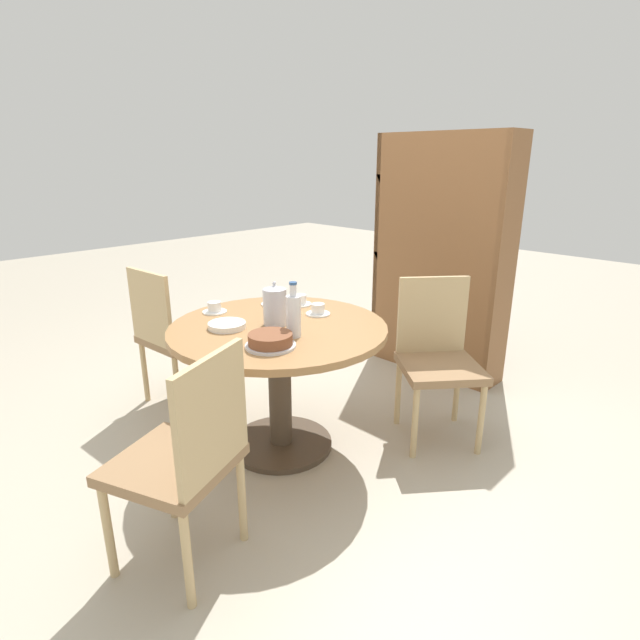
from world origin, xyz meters
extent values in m
plane|color=#B2A893|center=(0.00, 0.00, 0.00)|extent=(14.00, 14.00, 0.00)
cylinder|color=#473828|center=(0.00, 0.00, 0.01)|extent=(0.56, 0.56, 0.03)
cylinder|color=#473828|center=(0.00, 0.00, 0.35)|extent=(0.12, 0.12, 0.64)
cylinder|color=#9E7042|center=(0.00, 0.00, 0.69)|extent=(1.12, 1.12, 0.04)
cylinder|color=tan|center=(0.59, 0.42, 0.21)|extent=(0.03, 0.03, 0.41)
cylinder|color=tan|center=(0.82, 0.70, 0.21)|extent=(0.03, 0.03, 0.41)
cylinder|color=tan|center=(0.31, 0.65, 0.21)|extent=(0.03, 0.03, 0.41)
cylinder|color=tan|center=(0.54, 0.93, 0.21)|extent=(0.03, 0.03, 0.41)
cube|color=#93704C|center=(0.56, 0.68, 0.43)|extent=(0.59, 0.59, 0.04)
cube|color=tan|center=(0.41, 0.80, 0.68)|extent=(0.28, 0.32, 0.44)
cylinder|color=tan|center=(-0.71, 0.13, 0.21)|extent=(0.03, 0.03, 0.41)
cylinder|color=tan|center=(-1.07, 0.10, 0.21)|extent=(0.03, 0.03, 0.41)
cylinder|color=tan|center=(-0.68, -0.23, 0.21)|extent=(0.03, 0.03, 0.41)
cylinder|color=tan|center=(-1.04, -0.26, 0.21)|extent=(0.03, 0.03, 0.41)
cube|color=#93704C|center=(-0.88, -0.07, 0.43)|extent=(0.45, 0.45, 0.04)
cube|color=tan|center=(-0.86, -0.26, 0.68)|extent=(0.40, 0.06, 0.44)
cylinder|color=tan|center=(0.09, -0.72, 0.21)|extent=(0.03, 0.03, 0.41)
cylinder|color=tan|center=(0.23, -1.05, 0.21)|extent=(0.03, 0.03, 0.41)
cylinder|color=tan|center=(0.43, -0.58, 0.21)|extent=(0.03, 0.03, 0.41)
cylinder|color=tan|center=(0.56, -0.92, 0.21)|extent=(0.03, 0.03, 0.41)
cube|color=#93704C|center=(0.33, -0.82, 0.43)|extent=(0.55, 0.55, 0.04)
cube|color=tan|center=(0.51, -0.74, 0.68)|extent=(0.17, 0.38, 0.44)
cube|color=brown|center=(0.48, 1.54, 0.85)|extent=(0.04, 0.28, 1.70)
cube|color=brown|center=(-0.48, 1.54, 0.85)|extent=(0.04, 0.28, 1.70)
cube|color=brown|center=(0.00, 1.40, 0.85)|extent=(0.99, 0.02, 1.70)
cube|color=brown|center=(0.00, 1.54, 0.02)|extent=(0.92, 0.27, 0.04)
cube|color=brown|center=(0.00, 1.54, 0.42)|extent=(0.92, 0.27, 0.04)
cube|color=brown|center=(0.00, 1.54, 0.85)|extent=(0.92, 0.27, 0.04)
cube|color=brown|center=(0.00, 1.54, 1.27)|extent=(0.92, 0.27, 0.04)
cube|color=brown|center=(0.00, 1.54, 1.68)|extent=(0.92, 0.27, 0.04)
cube|color=#B72D28|center=(0.27, 1.52, 0.18)|extent=(0.39, 0.21, 0.28)
cube|color=#703384|center=(-0.26, 1.52, 0.22)|extent=(0.39, 0.21, 0.36)
cube|color=#28703D|center=(0.27, 1.52, 0.61)|extent=(0.38, 0.21, 0.34)
cube|color=#28703D|center=(-0.27, 1.52, 0.62)|extent=(0.38, 0.21, 0.35)
cube|color=#B72D28|center=(0.26, 1.52, 1.04)|extent=(0.39, 0.21, 0.36)
cube|color=gold|center=(-0.26, 1.52, 1.02)|extent=(0.39, 0.21, 0.31)
cube|color=gold|center=(0.27, 1.52, 1.44)|extent=(0.39, 0.21, 0.29)
cube|color=#B72D28|center=(-0.27, 1.52, 1.42)|extent=(0.39, 0.21, 0.26)
cylinder|color=silver|center=(-0.02, 0.00, 0.80)|extent=(0.12, 0.12, 0.19)
cone|color=silver|center=(-0.02, 0.00, 0.91)|extent=(0.11, 0.11, 0.02)
sphere|color=silver|center=(-0.02, 0.00, 0.93)|extent=(0.02, 0.02, 0.02)
cylinder|color=silver|center=(0.18, -0.05, 0.81)|extent=(0.07, 0.07, 0.20)
cylinder|color=silver|center=(0.18, -0.05, 0.94)|extent=(0.03, 0.03, 0.06)
cylinder|color=#2D5184|center=(0.18, -0.05, 0.97)|extent=(0.04, 0.04, 0.01)
cylinder|color=silver|center=(0.21, -0.22, 0.71)|extent=(0.23, 0.23, 0.01)
cylinder|color=brown|center=(0.21, -0.22, 0.75)|extent=(0.20, 0.20, 0.05)
cylinder|color=white|center=(-0.31, 0.23, 0.71)|extent=(0.14, 0.14, 0.01)
cylinder|color=white|center=(-0.31, 0.23, 0.74)|extent=(0.07, 0.07, 0.05)
cylinder|color=white|center=(-0.42, -0.10, 0.71)|extent=(0.14, 0.14, 0.01)
cylinder|color=white|center=(-0.42, -0.10, 0.74)|extent=(0.07, 0.07, 0.05)
cylinder|color=white|center=(-0.20, 0.34, 0.71)|extent=(0.14, 0.14, 0.01)
cylinder|color=white|center=(-0.20, 0.34, 0.74)|extent=(0.07, 0.07, 0.05)
cylinder|color=white|center=(0.01, 0.28, 0.71)|extent=(0.14, 0.14, 0.01)
cylinder|color=white|center=(0.01, 0.28, 0.74)|extent=(0.07, 0.07, 0.05)
cylinder|color=white|center=(-0.15, -0.21, 0.71)|extent=(0.19, 0.19, 0.01)
cylinder|color=white|center=(-0.15, -0.21, 0.72)|extent=(0.19, 0.19, 0.01)
cylinder|color=white|center=(-0.15, -0.21, 0.73)|extent=(0.19, 0.19, 0.01)
camera|label=1|loc=(1.86, -1.58, 1.54)|focal=28.00mm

